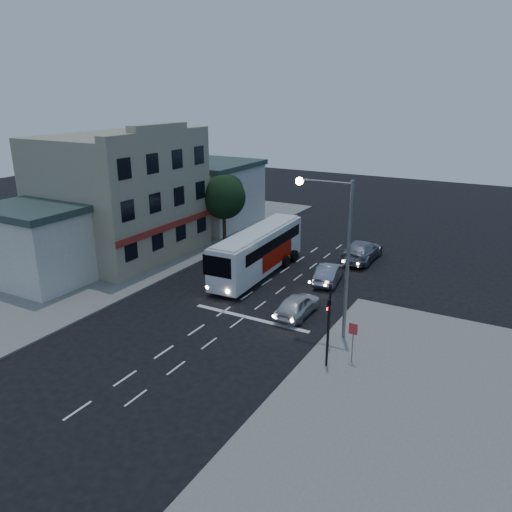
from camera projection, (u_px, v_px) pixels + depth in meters
The scene contains 16 objects.
ground at pixel (206, 324), 30.41m from camera, with size 120.00×120.00×0.00m, color black.
sidewalk_near at pixel (406, 425), 21.07m from camera, with size 12.00×24.00×0.12m, color slate.
sidewalk_far at pixel (134, 255), 43.03m from camera, with size 12.00×50.00×0.12m, color slate.
road_markings at pixel (251, 308), 32.56m from camera, with size 8.00×30.55×0.01m.
tour_bus at pixel (258, 250), 38.14m from camera, with size 2.89×11.59×3.53m.
car_suv at pixel (297, 305), 31.32m from camera, with size 1.68×4.18×1.42m, color silver.
car_sedan_a at pixel (329, 273), 36.80m from camera, with size 1.49×4.27×1.41m, color gray.
car_sedan_b at pixel (362, 251), 41.59m from camera, with size 2.33×5.73×1.66m, color gray.
traffic_signal_main at pixel (329, 308), 26.79m from camera, with size 0.25×0.35×4.10m.
traffic_signal_side at pixel (328, 325), 24.82m from camera, with size 0.18×0.15×4.10m.
regulatory_sign at pixel (353, 336), 25.42m from camera, with size 0.45×0.12×2.20m.
streetlight at pixel (337, 241), 27.04m from camera, with size 3.32×0.44×9.00m.
main_building at pixel (121, 195), 41.87m from camera, with size 10.12×12.00×11.00m.
low_building_south at pixel (33, 245), 35.74m from camera, with size 7.40×5.40×5.70m.
low_building_north at pixel (207, 193), 52.17m from camera, with size 9.40×9.40×6.50m.
street_tree at pixel (224, 195), 45.25m from camera, with size 4.00×4.00×6.20m.
Camera 1 is at (16.09, -22.61, 13.47)m, focal length 35.00 mm.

